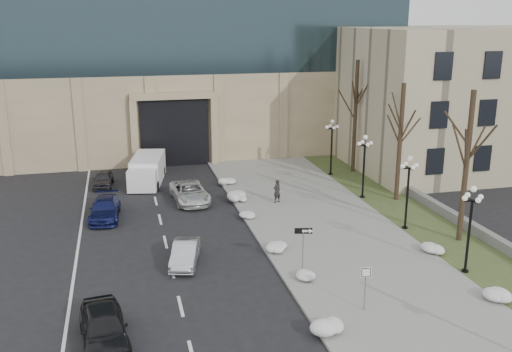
{
  "coord_description": "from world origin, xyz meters",
  "views": [
    {
      "loc": [
        -8.72,
        -17.87,
        12.93
      ],
      "look_at": [
        -0.78,
        14.72,
        3.5
      ],
      "focal_mm": 40.0,
      "sensor_mm": 36.0,
      "label": 1
    }
  ],
  "objects_px": {
    "car_a": "(104,327)",
    "lamppost_b": "(408,183)",
    "car_c": "(105,209)",
    "box_truck": "(147,171)",
    "pedestrian": "(277,191)",
    "keep_sign": "(366,279)",
    "car_d": "(190,192)",
    "lamppost_a": "(471,218)",
    "lamppost_d": "(332,140)",
    "lamppost_c": "(364,158)",
    "car_e": "(103,179)",
    "car_b": "(185,253)",
    "one_way_sign": "(306,236)"
  },
  "relations": [
    {
      "from": "lamppost_a",
      "to": "lamppost_c",
      "type": "bearing_deg",
      "value": 90.0
    },
    {
      "from": "lamppost_a",
      "to": "car_d",
      "type": "bearing_deg",
      "value": 129.0
    },
    {
      "from": "car_e",
      "to": "pedestrian",
      "type": "bearing_deg",
      "value": -27.78
    },
    {
      "from": "car_e",
      "to": "box_truck",
      "type": "xyz_separation_m",
      "value": [
        3.45,
        0.24,
        0.38
      ]
    },
    {
      "from": "car_e",
      "to": "lamppost_b",
      "type": "distance_m",
      "value": 23.53
    },
    {
      "from": "box_truck",
      "to": "car_d",
      "type": "bearing_deg",
      "value": -53.71
    },
    {
      "from": "box_truck",
      "to": "lamppost_c",
      "type": "distance_m",
      "value": 17.21
    },
    {
      "from": "box_truck",
      "to": "keep_sign",
      "type": "height_order",
      "value": "keep_sign"
    },
    {
      "from": "pedestrian",
      "to": "keep_sign",
      "type": "bearing_deg",
      "value": 64.48
    },
    {
      "from": "car_a",
      "to": "lamppost_b",
      "type": "height_order",
      "value": "lamppost_b"
    },
    {
      "from": "car_d",
      "to": "lamppost_c",
      "type": "relative_size",
      "value": 1.05
    },
    {
      "from": "lamppost_a",
      "to": "keep_sign",
      "type": "bearing_deg",
      "value": -159.67
    },
    {
      "from": "lamppost_b",
      "to": "lamppost_c",
      "type": "relative_size",
      "value": 1.0
    },
    {
      "from": "lamppost_a",
      "to": "lamppost_d",
      "type": "height_order",
      "value": "same"
    },
    {
      "from": "lamppost_d",
      "to": "lamppost_a",
      "type": "bearing_deg",
      "value": -90.0
    },
    {
      "from": "car_d",
      "to": "lamppost_b",
      "type": "relative_size",
      "value": 1.05
    },
    {
      "from": "car_c",
      "to": "keep_sign",
      "type": "distance_m",
      "value": 19.41
    },
    {
      "from": "car_d",
      "to": "car_e",
      "type": "relative_size",
      "value": 1.39
    },
    {
      "from": "lamppost_a",
      "to": "lamppost_b",
      "type": "xyz_separation_m",
      "value": [
        0.0,
        6.5,
        0.0
      ]
    },
    {
      "from": "car_c",
      "to": "pedestrian",
      "type": "xyz_separation_m",
      "value": [
        11.86,
        0.21,
        0.3
      ]
    },
    {
      "from": "keep_sign",
      "to": "lamppost_a",
      "type": "bearing_deg",
      "value": 33.16
    },
    {
      "from": "lamppost_b",
      "to": "car_d",
      "type": "bearing_deg",
      "value": 144.61
    },
    {
      "from": "car_e",
      "to": "lamppost_a",
      "type": "bearing_deg",
      "value": -44.3
    },
    {
      "from": "car_c",
      "to": "lamppost_b",
      "type": "relative_size",
      "value": 0.96
    },
    {
      "from": "car_a",
      "to": "one_way_sign",
      "type": "height_order",
      "value": "one_way_sign"
    },
    {
      "from": "car_c",
      "to": "lamppost_d",
      "type": "relative_size",
      "value": 0.96
    },
    {
      "from": "car_a",
      "to": "lamppost_b",
      "type": "relative_size",
      "value": 0.95
    },
    {
      "from": "lamppost_a",
      "to": "box_truck",
      "type": "bearing_deg",
      "value": 125.66
    },
    {
      "from": "keep_sign",
      "to": "lamppost_a",
      "type": "distance_m",
      "value": 7.39
    },
    {
      "from": "pedestrian",
      "to": "lamppost_d",
      "type": "xyz_separation_m",
      "value": [
        6.44,
        6.2,
        2.11
      ]
    },
    {
      "from": "car_e",
      "to": "one_way_sign",
      "type": "bearing_deg",
      "value": -57.19
    },
    {
      "from": "keep_sign",
      "to": "lamppost_d",
      "type": "xyz_separation_m",
      "value": [
        6.79,
        22.02,
        1.45
      ]
    },
    {
      "from": "pedestrian",
      "to": "lamppost_a",
      "type": "xyz_separation_m",
      "value": [
        6.44,
        -13.3,
        2.11
      ]
    },
    {
      "from": "car_d",
      "to": "lamppost_c",
      "type": "xyz_separation_m",
      "value": [
        12.39,
        -2.3,
        2.38
      ]
    },
    {
      "from": "car_c",
      "to": "box_truck",
      "type": "height_order",
      "value": "box_truck"
    },
    {
      "from": "car_b",
      "to": "car_a",
      "type": "bearing_deg",
      "value": -106.64
    },
    {
      "from": "car_a",
      "to": "lamppost_b",
      "type": "bearing_deg",
      "value": 19.7
    },
    {
      "from": "one_way_sign",
      "to": "lamppost_b",
      "type": "relative_size",
      "value": 0.54
    },
    {
      "from": "car_e",
      "to": "car_d",
      "type": "bearing_deg",
      "value": -37.79
    },
    {
      "from": "lamppost_b",
      "to": "car_a",
      "type": "bearing_deg",
      "value": -153.92
    },
    {
      "from": "keep_sign",
      "to": "lamppost_c",
      "type": "bearing_deg",
      "value": 79.19
    },
    {
      "from": "box_truck",
      "to": "lamppost_d",
      "type": "bearing_deg",
      "value": 5.34
    },
    {
      "from": "lamppost_a",
      "to": "lamppost_b",
      "type": "relative_size",
      "value": 1.0
    },
    {
      "from": "keep_sign",
      "to": "lamppost_c",
      "type": "distance_m",
      "value": 17.0
    },
    {
      "from": "car_d",
      "to": "box_truck",
      "type": "height_order",
      "value": "box_truck"
    },
    {
      "from": "pedestrian",
      "to": "box_truck",
      "type": "distance_m",
      "value": 11.59
    },
    {
      "from": "keep_sign",
      "to": "car_e",
      "type": "bearing_deg",
      "value": 129.56
    },
    {
      "from": "box_truck",
      "to": "keep_sign",
      "type": "xyz_separation_m",
      "value": [
        8.29,
        -23.54,
        0.63
      ]
    },
    {
      "from": "one_way_sign",
      "to": "lamppost_c",
      "type": "distance_m",
      "value": 13.82
    },
    {
      "from": "car_a",
      "to": "pedestrian",
      "type": "relative_size",
      "value": 2.67
    }
  ]
}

